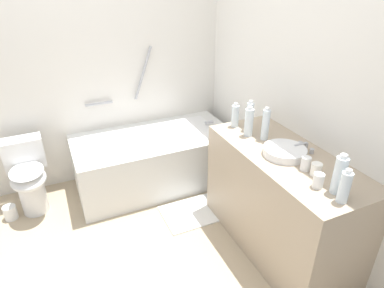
{
  "coord_description": "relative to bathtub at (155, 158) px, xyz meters",
  "views": [
    {
      "loc": [
        -0.22,
        -1.81,
        1.96
      ],
      "look_at": [
        0.74,
        0.31,
        0.74
      ],
      "focal_mm": 30.99,
      "sensor_mm": 36.0,
      "label": 1
    }
  ],
  "objects": [
    {
      "name": "ground_plane",
      "position": [
        -0.64,
        -1.0,
        -0.29
      ],
      "size": [
        4.0,
        4.0,
        0.0
      ],
      "primitive_type": "plane",
      "color": "tan"
    },
    {
      "name": "wall_back_tiled",
      "position": [
        -0.64,
        0.44,
        0.91
      ],
      "size": [
        3.4,
        0.1,
        2.39
      ],
      "primitive_type": "cube",
      "color": "silver",
      "rests_on": "ground_plane"
    },
    {
      "name": "wall_right_mirror",
      "position": [
        0.91,
        -1.0,
        0.91
      ],
      "size": [
        0.1,
        3.16,
        2.39
      ],
      "primitive_type": "cube",
      "color": "silver",
      "rests_on": "ground_plane"
    },
    {
      "name": "bathtub",
      "position": [
        0.0,
        0.0,
        0.0
      ],
      "size": [
        1.56,
        0.77,
        1.32
      ],
      "color": "silver",
      "rests_on": "ground_plane"
    },
    {
      "name": "toilet",
      "position": [
        -1.16,
        0.04,
        0.07
      ],
      "size": [
        0.35,
        0.52,
        0.67
      ],
      "rotation": [
        0.0,
        0.0,
        -1.53
      ],
      "color": "white",
      "rests_on": "ground_plane"
    },
    {
      "name": "vanity_counter",
      "position": [
        0.58,
        -1.24,
        0.13
      ],
      "size": [
        0.56,
        1.3,
        0.83
      ],
      "primitive_type": "cube",
      "color": "tan",
      "rests_on": "ground_plane"
    },
    {
      "name": "sink_basin",
      "position": [
        0.55,
        -1.24,
        0.57
      ],
      "size": [
        0.3,
        0.3,
        0.06
      ],
      "primitive_type": "cylinder",
      "color": "white",
      "rests_on": "vanity_counter"
    },
    {
      "name": "sink_faucet",
      "position": [
        0.73,
        -1.24,
        0.57
      ],
      "size": [
        0.12,
        0.15,
        0.06
      ],
      "color": "#B0B0B5",
      "rests_on": "vanity_counter"
    },
    {
      "name": "water_bottle_0",
      "position": [
        0.55,
        -1.72,
        0.66
      ],
      "size": [
        0.07,
        0.07,
        0.25
      ],
      "color": "silver",
      "rests_on": "vanity_counter"
    },
    {
      "name": "water_bottle_1",
      "position": [
        0.51,
        -1.8,
        0.64
      ],
      "size": [
        0.06,
        0.06,
        0.21
      ],
      "color": "silver",
      "rests_on": "vanity_counter"
    },
    {
      "name": "water_bottle_2",
      "position": [
        0.5,
        -0.87,
        0.65
      ],
      "size": [
        0.07,
        0.07,
        0.24
      ],
      "color": "silver",
      "rests_on": "vanity_counter"
    },
    {
      "name": "water_bottle_3",
      "position": [
        0.56,
        -0.79,
        0.66
      ],
      "size": [
        0.06,
        0.06,
        0.25
      ],
      "color": "silver",
      "rests_on": "vanity_counter"
    },
    {
      "name": "water_bottle_4",
      "position": [
        0.57,
        -0.98,
        0.66
      ],
      "size": [
        0.06,
        0.06,
        0.26
      ],
      "color": "silver",
      "rests_on": "vanity_counter"
    },
    {
      "name": "water_bottle_5",
      "position": [
        0.49,
        -0.68,
        0.63
      ],
      "size": [
        0.06,
        0.06,
        0.2
      ],
      "color": "silver",
      "rests_on": "vanity_counter"
    },
    {
      "name": "drinking_glass_0",
      "position": [
        0.49,
        -1.64,
        0.59
      ],
      "size": [
        0.06,
        0.06,
        0.09
      ],
      "primitive_type": "cylinder",
      "color": "white",
      "rests_on": "vanity_counter"
    },
    {
      "name": "drinking_glass_1",
      "position": [
        0.57,
        -1.53,
        0.58
      ],
      "size": [
        0.07,
        0.07,
        0.08
      ],
      "primitive_type": "cylinder",
      "color": "white",
      "rests_on": "vanity_counter"
    },
    {
      "name": "drinking_glass_2",
      "position": [
        0.55,
        -1.45,
        0.59
      ],
      "size": [
        0.06,
        0.06,
        0.09
      ],
      "primitive_type": "cylinder",
      "color": "white",
      "rests_on": "vanity_counter"
    },
    {
      "name": "bath_mat",
      "position": [
        0.17,
        -0.63,
        -0.28
      ],
      "size": [
        0.62,
        0.41,
        0.01
      ],
      "primitive_type": "cube",
      "color": "white",
      "rests_on": "ground_plane"
    },
    {
      "name": "toilet_paper_roll",
      "position": [
        -1.37,
        -0.03,
        -0.22
      ],
      "size": [
        0.11,
        0.11,
        0.13
      ],
      "primitive_type": "cylinder",
      "color": "white",
      "rests_on": "ground_plane"
    }
  ]
}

